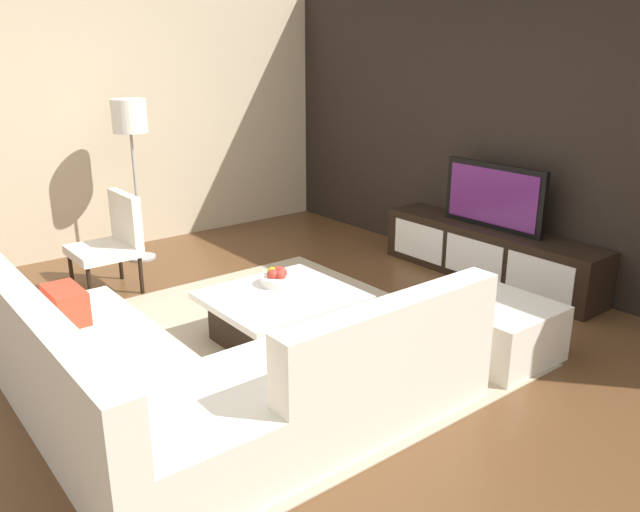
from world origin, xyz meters
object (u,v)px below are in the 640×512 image
Objects in this scene: television at (493,196)px; coffee_table at (282,317)px; media_console at (488,254)px; fruit_bowl at (278,277)px; accent_chair_near at (113,237)px; ottoman at (498,330)px; floor_lamp at (130,125)px; sectional_couch at (206,378)px.

television is 1.03× the size of coffee_table.
fruit_bowl is (-0.28, -2.20, 0.18)m from media_console.
accent_chair_near reaches higher than fruit_bowl.
accent_chair_near is 3.11× the size of fruit_bowl.
media_console is 2.57× the size of accent_chair_near.
media_console is 1.62m from ottoman.
floor_lamp is 2.51m from fruit_bowl.
accent_chair_near reaches higher than ottoman.
ottoman is at bearing 75.14° from sectional_couch.
floor_lamp is at bearing -138.54° from media_console.
ottoman is (0.53, 2.01, -0.08)m from sectional_couch.
coffee_table is at bearing -137.15° from ottoman.
fruit_bowl is (-0.18, 0.10, 0.23)m from coffee_table.
floor_lamp reaches higher than accent_chair_near.
sectional_couch is at bearing -15.49° from accent_chair_near.
sectional_couch is at bearing -104.86° from ottoman.
ottoman is at bearing -50.01° from media_console.
ottoman is at bearing 16.27° from floor_lamp.
coffee_table is at bearing -28.27° from fruit_bowl.
ottoman is (2.95, 1.60, -0.29)m from accent_chair_near.
ottoman is at bearing 35.99° from fruit_bowl.
floor_lamp reaches higher than television.
coffee_table is 1.46× the size of ottoman.
sectional_couch is 1.13m from coffee_table.
sectional_couch is (0.51, -3.25, -0.51)m from television.
floor_lamp is (-2.61, -2.30, 1.12)m from media_console.
sectional_couch is 1.47× the size of floor_lamp.
coffee_table is at bearing 10.79° from accent_chair_near.
media_console is 1.38× the size of floor_lamp.
media_console is 7.97× the size of fruit_bowl.
television is at bearing 98.85° from sectional_couch.
floor_lamp is 2.31× the size of ottoman.
media_console reaches higher than coffee_table.
floor_lamp is at bearing 136.85° from accent_chair_near.
coffee_table is 3.66× the size of fruit_bowl.
television is 1.51× the size of ottoman.
fruit_bowl is at bearing -97.30° from media_console.
accent_chair_near is (-1.91, -2.84, -0.31)m from television.
coffee_table is at bearing -92.49° from television.
fruit_bowl is at bearing 15.55° from accent_chair_near.
ottoman is at bearing 42.85° from coffee_table.
coffee_table is 1.91m from accent_chair_near.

